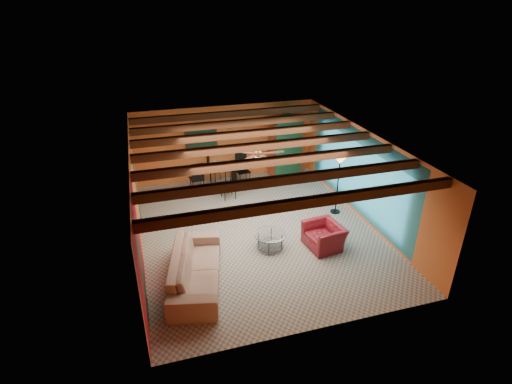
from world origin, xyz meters
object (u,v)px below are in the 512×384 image
object	(u,v)px
vase	(220,155)
armoire	(286,147)
sofa	(196,268)
coffee_table	(270,241)
floor_lamp	(338,185)
potted_plant	(287,112)
dining_table	(220,173)
armchair	(324,236)

from	to	relation	value
vase	armoire	bearing A→B (deg)	12.14
sofa	armoire	world-z (taller)	armoire
coffee_table	floor_lamp	size ratio (longest dim) A/B	0.47
vase	floor_lamp	bearing A→B (deg)	-41.83
potted_plant	armoire	bearing A→B (deg)	0.00
dining_table	armoire	world-z (taller)	armoire
armchair	armoire	bearing A→B (deg)	164.39
armchair	armoire	world-z (taller)	armoire
sofa	armoire	bearing A→B (deg)	-24.98
sofa	vase	distance (m)	5.28
dining_table	floor_lamp	bearing A→B (deg)	-41.83
sofa	armchair	bearing A→B (deg)	-68.47
coffee_table	vase	distance (m)	4.23
armoire	vase	distance (m)	2.70
coffee_table	potted_plant	bearing A→B (deg)	65.25
sofa	potted_plant	size ratio (longest dim) A/B	5.74
coffee_table	potted_plant	world-z (taller)	potted_plant
armchair	potted_plant	world-z (taller)	potted_plant
sofa	vase	size ratio (longest dim) A/B	15.06
coffee_table	sofa	bearing A→B (deg)	-157.63
floor_lamp	potted_plant	distance (m)	3.65
floor_lamp	potted_plant	bearing A→B (deg)	97.71
coffee_table	armchair	bearing A→B (deg)	-12.99
coffee_table	floor_lamp	distance (m)	3.00
armoire	floor_lamp	distance (m)	3.36
dining_table	vase	size ratio (longest dim) A/B	11.87
sofa	armchair	xyz separation A→B (m)	(3.53, 0.55, -0.08)
armchair	coffee_table	bearing A→B (deg)	-110.21
armchair	dining_table	bearing A→B (deg)	-163.94
sofa	vase	world-z (taller)	vase
armchair	vase	size ratio (longest dim) A/B	5.48
armchair	dining_table	xyz separation A→B (m)	(-1.90, 4.41, 0.24)
floor_lamp	vase	distance (m)	4.14
sofa	floor_lamp	xyz separation A→B (m)	(4.72, 2.20, 0.53)
armchair	coffee_table	world-z (taller)	armchair
armchair	coffee_table	distance (m)	1.45
armchair	dining_table	distance (m)	4.81
dining_table	potted_plant	bearing A→B (deg)	12.14
floor_lamp	sofa	bearing A→B (deg)	-154.99
coffee_table	vase	world-z (taller)	vase
potted_plant	vase	world-z (taller)	potted_plant
dining_table	vase	world-z (taller)	vase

